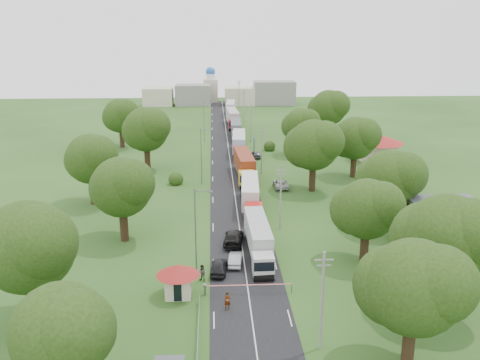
{
  "coord_description": "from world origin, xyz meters",
  "views": [
    {
      "loc": [
        -3.45,
        -74.68,
        26.83
      ],
      "look_at": [
        0.76,
        6.8,
        3.0
      ],
      "focal_mm": 40.0,
      "sensor_mm": 36.0,
      "label": 1
    }
  ],
  "objects": [
    {
      "name": "truck_5",
      "position": [
        2.01,
        69.84,
        2.26
      ],
      "size": [
        3.34,
        15.42,
        4.26
      ],
      "color": "#AA1A2C",
      "rests_on": "ground"
    },
    {
      "name": "guard_rail",
      "position": [
        -5.0,
        -35.0,
        0.0
      ],
      "size": [
        0.1,
        17.0,
        1.7
      ],
      "primitive_type": null,
      "color": "slate",
      "rests_on": "ground"
    },
    {
      "name": "pole_4",
      "position": [
        5.5,
        77.0,
        4.68
      ],
      "size": [
        1.6,
        0.24,
        9.0
      ],
      "color": "gray",
      "rests_on": "ground"
    },
    {
      "name": "truck_0",
      "position": [
        1.85,
        -15.35,
        2.07
      ],
      "size": [
        2.71,
        14.11,
        3.9
      ],
      "color": "silver",
      "rests_on": "ground"
    },
    {
      "name": "tree_7",
      "position": [
        23.99,
        50.17,
        7.85
      ],
      "size": [
        9.6,
        9.6,
        12.05
      ],
      "color": "#382616",
      "rests_on": "ground"
    },
    {
      "name": "pedestrian_near",
      "position": [
        -2.27,
        -28.1,
        0.89
      ],
      "size": [
        0.68,
        0.48,
        1.78
      ],
      "primitive_type": "imported",
      "rotation": [
        0.0,
        0.0,
        0.08
      ],
      "color": "gray",
      "rests_on": "ground"
    },
    {
      "name": "tree_6",
      "position": [
        14.99,
        35.14,
        6.6
      ],
      "size": [
        8.0,
        8.0,
        10.1
      ],
      "color": "#382616",
      "rests_on": "ground"
    },
    {
      "name": "lamp_1",
      "position": [
        -5.35,
        15.0,
        5.55
      ],
      "size": [
        2.03,
        0.22,
        10.0
      ],
      "color": "slate",
      "rests_on": "ground"
    },
    {
      "name": "pole_3",
      "position": [
        5.5,
        49.0,
        4.68
      ],
      "size": [
        1.6,
        0.24,
        9.0
      ],
      "color": "gray",
      "rests_on": "ground"
    },
    {
      "name": "info_sign",
      "position": [
        5.2,
        35.0,
        3.0
      ],
      "size": [
        0.12,
        3.1,
        4.1
      ],
      "color": "slate",
      "rests_on": "ground"
    },
    {
      "name": "pole_2",
      "position": [
        5.5,
        21.0,
        4.68
      ],
      "size": [
        1.6,
        0.24,
        9.0
      ],
      "color": "gray",
      "rests_on": "ground"
    },
    {
      "name": "car_lane_front",
      "position": [
        -3.0,
        -20.0,
        0.75
      ],
      "size": [
        2.18,
        4.52,
        1.49
      ],
      "primitive_type": "imported",
      "rotation": [
        0.0,
        0.0,
        3.04
      ],
      "color": "black",
      "rests_on": "ground"
    },
    {
      "name": "tree_2",
      "position": [
        13.99,
        -17.86,
        6.6
      ],
      "size": [
        8.0,
        8.0,
        10.1
      ],
      "color": "#382616",
      "rests_on": "ground"
    },
    {
      "name": "pole_1",
      "position": [
        5.5,
        -7.0,
        4.68
      ],
      "size": [
        1.6,
        0.24,
        9.0
      ],
      "color": "gray",
      "rests_on": "ground"
    },
    {
      "name": "tree_9",
      "position": [
        -20.01,
        -29.83,
        7.85
      ],
      "size": [
        9.6,
        9.6,
        12.05
      ],
      "color": "#382616",
      "rests_on": "ground"
    },
    {
      "name": "tree_0",
      "position": [
        11.99,
        -37.84,
        7.22
      ],
      "size": [
        8.8,
        8.8,
        11.07
      ],
      "color": "#382616",
      "rests_on": "ground"
    },
    {
      "name": "boom_barrier",
      "position": [
        -1.36,
        -25.0,
        0.89
      ],
      "size": [
        9.22,
        0.35,
        1.18
      ],
      "color": "slate",
      "rests_on": "ground"
    },
    {
      "name": "lamp_2",
      "position": [
        -5.35,
        50.0,
        5.55
      ],
      "size": [
        2.03,
        0.22,
        10.0
      ],
      "color": "slate",
      "rests_on": "ground"
    },
    {
      "name": "tree_10",
      "position": [
        -15.01,
        -9.84,
        7.22
      ],
      "size": [
        8.8,
        8.8,
        11.07
      ],
      "color": "#382616",
      "rests_on": "ground"
    },
    {
      "name": "ground",
      "position": [
        0.0,
        0.0,
        0.0
      ],
      "size": [
        260.0,
        260.0,
        0.0
      ],
      "primitive_type": "plane",
      "color": "#224617",
      "rests_on": "ground"
    },
    {
      "name": "truck_2",
      "position": [
        2.17,
        18.61,
        2.29
      ],
      "size": [
        3.41,
        15.6,
        4.31
      ],
      "color": "yellow",
      "rests_on": "ground"
    },
    {
      "name": "tree_1",
      "position": [
        17.99,
        -29.83,
        7.85
      ],
      "size": [
        9.6,
        9.6,
        12.05
      ],
      "color": "#382616",
      "rests_on": "ground"
    },
    {
      "name": "truck_4",
      "position": [
        2.23,
        54.09,
        2.1
      ],
      "size": [
        2.81,
        14.3,
        3.96
      ],
      "color": "silver",
      "rests_on": "ground"
    },
    {
      "name": "church",
      "position": [
        -4.0,
        118.0,
        5.39
      ],
      "size": [
        5.0,
        5.0,
        12.3
      ],
      "color": "beige",
      "rests_on": "ground"
    },
    {
      "name": "car_verge_near",
      "position": [
        8.0,
        11.96,
        0.71
      ],
      "size": [
        2.4,
        5.13,
        1.42
      ],
      "primitive_type": "imported",
      "rotation": [
        0.0,
        0.0,
        3.13
      ],
      "color": "#B5B5B5",
      "rests_on": "ground"
    },
    {
      "name": "car_verge_far",
      "position": [
        5.5,
        33.54,
        0.72
      ],
      "size": [
        1.85,
        4.29,
        1.44
      ],
      "primitive_type": "imported",
      "rotation": [
        0.0,
        0.0,
        3.18
      ],
      "color": "#4C4E53",
      "rests_on": "ground"
    },
    {
      "name": "pedestrian_booth",
      "position": [
        -4.8,
        -22.0,
        0.94
      ],
      "size": [
        1.16,
        1.12,
        1.88
      ],
      "primitive_type": "imported",
      "rotation": [
        0.0,
        0.0,
        -0.66
      ],
      "color": "gray",
      "rests_on": "ground"
    },
    {
      "name": "house_cream",
      "position": [
        30.0,
        30.0,
        3.64
      ],
      "size": [
        10.08,
        10.08,
        5.8
      ],
      "color": "beige",
      "rests_on": "ground"
    },
    {
      "name": "truck_6",
      "position": [
        2.1,
        88.11,
        2.09
      ],
      "size": [
        3.19,
        14.26,
        3.94
      ],
      "color": "#225B30",
      "rests_on": "ground"
    },
    {
      "name": "tree_4",
      "position": [
        12.99,
        10.17,
        7.85
      ],
      "size": [
        9.6,
        9.6,
        12.05
      ],
      "color": "#382616",
      "rests_on": "ground"
    },
    {
      "name": "road",
      "position": [
        0.0,
        20.0,
        0.0
      ],
      "size": [
        8.0,
        200.0,
        0.04
      ],
      "primitive_type": "cube",
      "color": "black",
      "rests_on": "ground"
    },
    {
      "name": "car_lane_mid",
      "position": [
        -1.06,
        -17.95,
        0.67
      ],
      "size": [
        1.82,
        4.21,
        1.35
      ],
      "primitive_type": "imported",
      "rotation": [
        0.0,
        0.0,
        3.04
      ],
      "color": "#9FA2A7",
      "rests_on": "ground"
    },
    {
      "name": "pole_0",
      "position": [
        5.5,
        -35.0,
        4.68
      ],
      "size": [
        1.6,
        0.24,
        9.0
      ],
      "color": "gray",
      "rests_on": "ground"
    },
    {
      "name": "guard_booth",
      "position": [
        -7.2,
        -25.0,
        2.16
      ],
      "size": [
        4.4,
        4.4,
        3.45
      ],
      "color": "beige",
      "rests_on": "ground"
    },
    {
      "name": "house_brick",
      "position": [
        26.0,
        -12.0,
        2.65
      ],
      "size": [
        8.6,
        6.6,
        5.2
      ],
      "color": "maroon",
      "rests_on": "ground"
    },
    {
      "name": "tree_3",
      "position": [
        19.99,
        -7.84,
        7.22
      ],
      "size": [
        8.8,
        8.8,
        11.07
      ],
      "color": "#382616",
      "rests_on": "ground"
    },
    {
      "name": "pole_5",
      "position": [
        5.5,
        105.0,
        4.68
      ],
      "size": [
        1.6,
        0.24,
        9.0
      ],
      "color": "gray",
      "rests_on": "ground"
    },
    {
      "name": "truck_3",
      "position": [
        2.16,
        36.87,
        2.26
      ],
      "size": [
        3.32,
        15.4,
        4.25
      ],
      "color": "navy",
      "rests_on": "ground"
    },
    {
      "name": "distant_town",
      "position": [
        0.68,
        110.0,
        3.49
      ],
      "size": [
        52.0,
        8.0,
        8.0
      ],
      "color": "gray",
      "rests_on": "ground"
    },
    {
      "name": "tree_5",
      "position": [
        21.99,
        18.16,
        7.22
      ],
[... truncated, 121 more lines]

